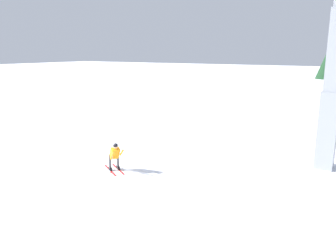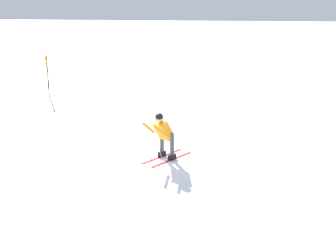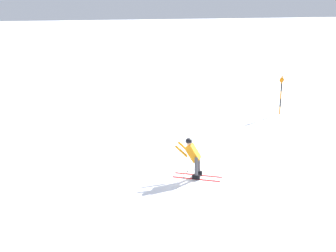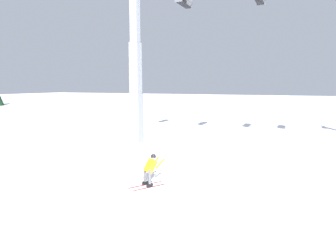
% 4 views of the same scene
% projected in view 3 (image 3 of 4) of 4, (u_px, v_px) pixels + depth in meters
% --- Properties ---
extents(ground_plane, '(260.00, 260.00, 0.00)m').
position_uv_depth(ground_plane, '(192.00, 166.00, 17.75)').
color(ground_plane, white).
extents(skier_carving_main, '(1.42, 1.79, 1.64)m').
position_uv_depth(skier_carving_main, '(193.00, 155.00, 16.46)').
color(skier_carving_main, red).
rests_on(skier_carving_main, ground_plane).
extents(trail_marker_pole, '(0.07, 0.28, 2.23)m').
position_uv_depth(trail_marker_pole, '(281.00, 94.00, 25.49)').
color(trail_marker_pole, orange).
rests_on(trail_marker_pole, ground_plane).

